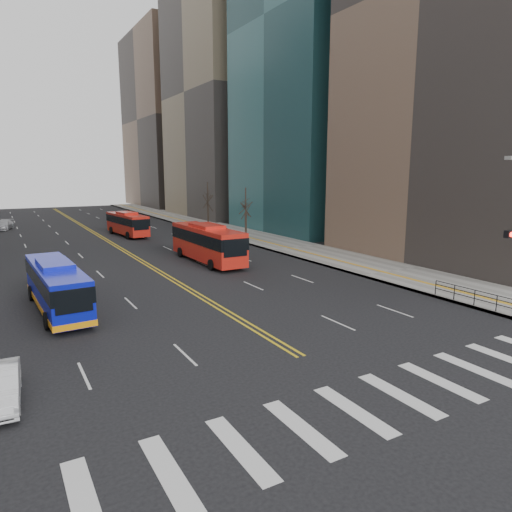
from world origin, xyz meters
TOP-DOWN VIEW (x-y plane):
  - ground at (0.00, 0.00)m, footprint 220.00×220.00m
  - sidewalk_right at (17.50, 45.00)m, footprint 7.00×130.00m
  - crosswalk at (0.00, 0.00)m, footprint 26.70×4.00m
  - centerline at (0.00, 55.00)m, footprint 0.55×100.00m
  - office_towers at (0.12, 68.51)m, footprint 83.00×134.00m
  - pedestrian_railing at (14.30, 6.00)m, footprint 0.06×6.06m
  - street_trees at (-7.18, 34.55)m, footprint 35.20×47.20m
  - blue_bus at (-9.08, 18.60)m, footprint 2.91×10.89m
  - red_bus_near at (5.45, 28.36)m, footprint 3.05×11.67m
  - red_bus_far at (3.41, 50.57)m, footprint 3.40×10.37m
  - car_dark_mid at (5.42, 58.27)m, footprint 2.30×4.32m
  - car_silver at (-11.10, 66.16)m, footprint 3.25×5.35m
  - car_dark_far at (10.63, 79.21)m, footprint 1.97×4.16m

SIDE VIEW (x-z plane):
  - ground at x=0.00m, z-range 0.00..0.00m
  - crosswalk at x=0.00m, z-range 0.00..0.01m
  - centerline at x=0.00m, z-range 0.00..0.01m
  - sidewalk_right at x=17.50m, z-range 0.00..0.15m
  - car_dark_far at x=10.63m, z-range 0.00..1.15m
  - car_dark_mid at x=5.42m, z-range 0.00..1.40m
  - car_silver at x=-11.10m, z-range 0.00..1.45m
  - pedestrian_railing at x=14.30m, z-range 0.31..1.33m
  - blue_bus at x=-9.08m, z-range 0.08..3.25m
  - red_bus_far at x=3.41m, z-range 0.19..3.45m
  - red_bus_near at x=5.45m, z-range 0.20..3.88m
  - street_trees at x=-7.18m, z-range 1.07..8.67m
  - office_towers at x=0.12m, z-range -5.08..52.92m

